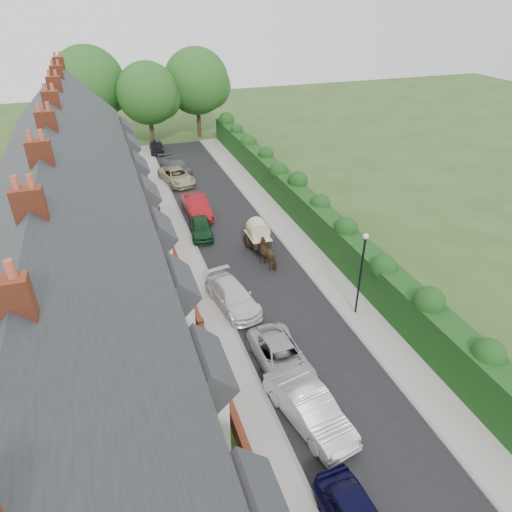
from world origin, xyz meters
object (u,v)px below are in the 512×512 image
Objects in this scene: car_white at (232,296)px; car_black at (156,147)px; car_silver_b at (282,357)px; horse at (269,254)px; car_red at (196,206)px; car_grey at (175,166)px; car_silver_a at (309,408)px; lamppost at (362,265)px; car_beige at (177,176)px; horse_cart at (258,233)px; car_green at (201,227)px.

car_white is 30.21m from car_black.
car_silver_b is 9.51m from horse.
car_red is 1.00× the size of car_grey.
car_white is (-0.76, 8.96, -0.11)m from car_silver_a.
car_white is at bearing 96.94° from car_silver_b.
car_beige is (-5.93, 23.29, -2.61)m from lamppost.
horse_cart is at bearing -95.08° from car_grey.
lamppost is 1.07× the size of car_grey.
car_white is at bearing -84.49° from car_green.
car_green is at bearing -98.55° from car_red.
car_green is 4.82m from horse_cart.
car_red reaches higher than car_grey.
horse is at bearing -90.00° from horse_cart.
horse is at bearing 65.21° from car_silver_a.
car_silver_a is 8.99m from car_white.
car_black is at bearing 89.84° from car_silver_b.
lamppost reaches higher than car_silver_a.
horse is (-2.85, 6.51, -2.42)m from lamppost.
car_red reaches higher than car_green.
car_beige reaches higher than car_green.
car_silver_a is 1.24× the size of car_green.
lamppost is 7.53m from car_white.
car_silver_b is at bearing -90.79° from car_red.
lamppost is 1.08× the size of car_white.
car_black is (-0.76, 39.16, -0.16)m from car_silver_a.
car_beige is 9.92m from car_black.
car_grey reaches higher than car_black.
car_grey reaches higher than car_silver_b.
lamppost is 26.87m from car_grey.
car_silver_b is 14.81m from car_green.
car_black is at bearing 100.91° from lamppost.
car_beige is at bearing 78.42° from car_silver_a.
car_beige is at bearing 90.58° from car_red.
car_beige is 1.55× the size of horse_cart.
car_silver_b is 2.29× the size of horse.
lamppost is at bearing -71.27° from car_red.
car_black is (-0.70, 17.48, -0.16)m from car_red.
horse is (3.31, -5.69, 0.21)m from car_green.
car_green is at bearing -102.80° from car_beige.
car_black is 24.72m from horse_cart.
horse_cart is (3.55, 5.75, 0.63)m from car_white.
car_beige reaches higher than car_black.
car_green is 3.55m from car_red.
car_red is 9.65m from horse.
lamppost reaches higher than horse.
car_silver_b is (0.07, 3.36, -0.13)m from car_silver_a.
horse is at bearing 113.65° from lamppost.
car_silver_b is 28.77m from car_grey.
car_silver_b is at bearing -154.98° from lamppost.
horse is at bearing -78.30° from car_black.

